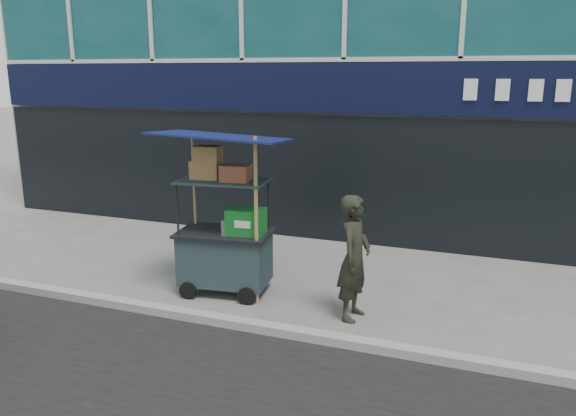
% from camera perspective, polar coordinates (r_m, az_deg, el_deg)
% --- Properties ---
extents(ground, '(80.00, 80.00, 0.00)m').
position_cam_1_polar(ground, '(7.45, -2.83, -11.68)').
color(ground, '#61615D').
rests_on(ground, ground).
extents(curb, '(80.00, 0.18, 0.12)m').
position_cam_1_polar(curb, '(7.26, -3.48, -11.88)').
color(curb, gray).
rests_on(curb, ground).
extents(vendor_cart, '(1.93, 1.47, 2.41)m').
position_cam_1_polar(vendor_cart, '(8.21, -6.35, -2.98)').
color(vendor_cart, '#192B2C').
rests_on(vendor_cart, ground).
extents(vendor_man, '(0.46, 0.65, 1.67)m').
position_cam_1_polar(vendor_man, '(7.37, 6.76, -5.05)').
color(vendor_man, black).
rests_on(vendor_man, ground).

